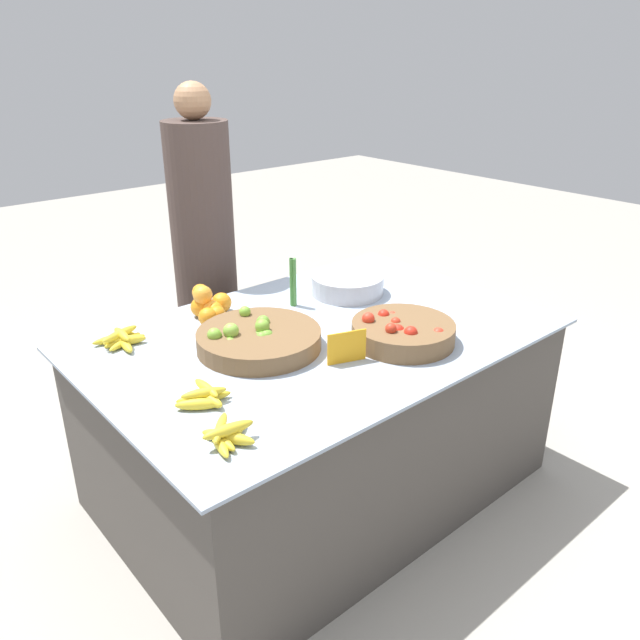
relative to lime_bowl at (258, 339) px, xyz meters
name	(u,v)px	position (x,y,z in m)	size (l,w,h in m)	color
ground_plane	(320,484)	(0.25, -0.04, -0.73)	(12.00, 12.00, 0.00)	#A39E93
market_table	(320,412)	(0.25, -0.04, -0.38)	(1.67, 1.12, 0.69)	#4C4742
lime_bowl	(258,339)	(0.00, 0.00, 0.00)	(0.43, 0.43, 0.11)	brown
tomato_basket	(403,332)	(0.42, -0.29, 0.00)	(0.37, 0.37, 0.10)	brown
orange_pile	(210,306)	(0.02, 0.34, 0.01)	(0.19, 0.21, 0.13)	orange
metal_bowl	(347,284)	(0.60, 0.18, 0.01)	(0.31, 0.31, 0.08)	#B7B7BF
price_sign	(347,347)	(0.16, -0.28, 0.02)	(0.13, 0.05, 0.11)	orange
veg_bundle	(293,282)	(0.34, 0.23, 0.07)	(0.03, 0.03, 0.20)	#4C8E42
banana_bunch_back_center	(204,397)	(-0.34, -0.20, -0.01)	(0.18, 0.16, 0.05)	yellow
banana_bunch_front_center	(226,435)	(-0.40, -0.41, -0.01)	(0.16, 0.17, 0.06)	yellow
banana_bunch_front_right	(122,339)	(-0.35, 0.33, -0.01)	(0.18, 0.17, 0.05)	yellow
vendor_person	(206,268)	(0.28, 0.81, -0.02)	(0.29, 0.29, 1.53)	#473833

